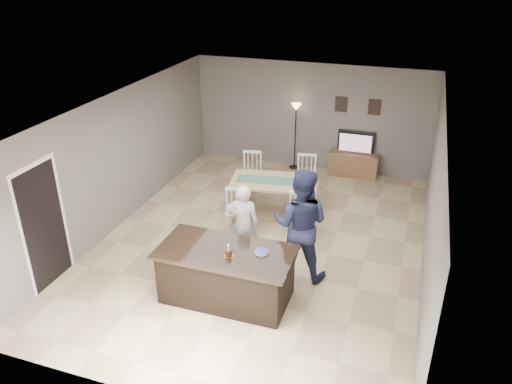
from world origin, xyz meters
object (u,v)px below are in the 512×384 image
(television, at_px, (356,142))
(floor_lamp, at_px, (296,119))
(tv_console, at_px, (353,165))
(dining_table, at_px, (274,187))
(plate_stack, at_px, (262,252))
(man, at_px, (301,224))
(woman, at_px, (243,224))
(birthday_cake, at_px, (229,253))
(kitchen_island, at_px, (226,274))

(television, height_order, floor_lamp, floor_lamp)
(tv_console, distance_m, dining_table, 2.99)
(plate_stack, bearing_deg, man, 65.89)
(woman, height_order, man, man)
(plate_stack, bearing_deg, birthday_cake, -150.39)
(kitchen_island, height_order, birthday_cake, birthday_cake)
(woman, xyz_separation_m, man, (1.06, -0.10, 0.24))
(tv_console, height_order, floor_lamp, floor_lamp)
(woman, distance_m, birthday_cake, 1.28)
(kitchen_island, xyz_separation_m, man, (0.95, 1.01, 0.54))
(plate_stack, bearing_deg, floor_lamp, 99.12)
(tv_console, bearing_deg, plate_stack, -96.78)
(man, xyz_separation_m, dining_table, (-1.02, 1.88, -0.30))
(television, distance_m, man, 4.64)
(man, bearing_deg, woman, -5.92)
(kitchen_island, height_order, plate_stack, plate_stack)
(television, bearing_deg, plate_stack, 83.30)
(kitchen_island, distance_m, birthday_cake, 0.52)
(man, height_order, dining_table, man)
(tv_console, relative_size, floor_lamp, 0.70)
(television, height_order, woman, woman)
(dining_table, bearing_deg, kitchen_island, -98.46)
(kitchen_island, distance_m, tv_console, 5.70)
(plate_stack, bearing_deg, woman, 123.62)
(kitchen_island, xyz_separation_m, birthday_cake, (0.10, -0.13, 0.50))
(television, xyz_separation_m, plate_stack, (-0.65, -5.52, 0.05))
(woman, relative_size, plate_stack, 6.69)
(tv_console, distance_m, woman, 4.67)
(television, bearing_deg, floor_lamp, 1.88)
(kitchen_island, relative_size, dining_table, 0.95)
(woman, xyz_separation_m, birthday_cake, (0.21, -1.24, 0.19))
(television, xyz_separation_m, man, (-0.25, -4.63, 0.13))
(dining_table, relative_size, floor_lamp, 1.32)
(woman, bearing_deg, tv_console, -114.80)
(television, xyz_separation_m, dining_table, (-1.27, -2.75, -0.17))
(man, bearing_deg, birthday_cake, 53.04)
(television, bearing_deg, dining_table, 65.13)
(television, bearing_deg, kitchen_island, 77.99)
(tv_console, bearing_deg, dining_table, -115.44)
(floor_lamp, bearing_deg, television, 1.88)
(woman, bearing_deg, man, 166.10)
(birthday_cake, bearing_deg, plate_stack, 29.61)
(kitchen_island, xyz_separation_m, woman, (-0.11, 1.11, 0.30))
(kitchen_island, distance_m, plate_stack, 0.73)
(woman, bearing_deg, plate_stack, 115.15)
(plate_stack, xyz_separation_m, dining_table, (-0.62, 2.77, -0.23))
(kitchen_island, bearing_deg, plate_stack, 12.46)
(tv_console, bearing_deg, floor_lamp, 179.25)
(dining_table, bearing_deg, man, -71.37)
(floor_lamp, bearing_deg, tv_console, -0.75)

